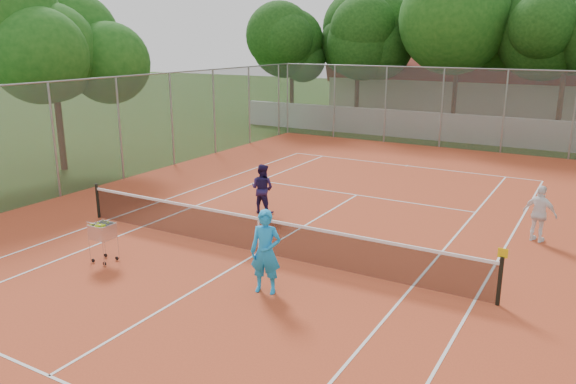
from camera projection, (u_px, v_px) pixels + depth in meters
The scene contains 12 objects.
ground at pixel (259, 253), 14.61m from camera, with size 120.00×120.00×0.00m, color #1D390F.
court_pad at pixel (259, 253), 14.61m from camera, with size 18.00×34.00×0.02m, color #BE4725.
court_lines at pixel (259, 252), 14.60m from camera, with size 10.98×23.78×0.01m, color white.
tennis_net at pixel (259, 235), 14.47m from camera, with size 11.88×0.10×0.98m, color black.
perimeter_fence at pixel (258, 179), 14.08m from camera, with size 18.00×34.00×4.00m, color slate.
boundary_wall at pixel (450, 128), 30.27m from camera, with size 26.00×0.30×1.50m, color silver.
clubhouse at pixel (460, 86), 39.20m from camera, with size 16.40×9.00×4.40m, color beige.
tropical_trees at pixel (470, 46), 31.65m from camera, with size 29.00×19.00×10.00m, color #10350D.
player_near at pixel (266, 252), 12.11m from camera, with size 0.68×0.45×1.87m, color #1B9AE9.
player_far_left at pixel (262, 189), 17.75m from camera, with size 0.77×0.60×1.59m, color #21194B.
player_far_right at pixel (540, 214), 15.22m from camera, with size 0.92×0.38×1.57m, color white.
ball_hopper at pixel (103, 241), 13.87m from camera, with size 0.52×0.52×1.09m, color silver.
Camera 1 is at (7.49, -11.45, 5.41)m, focal length 35.00 mm.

